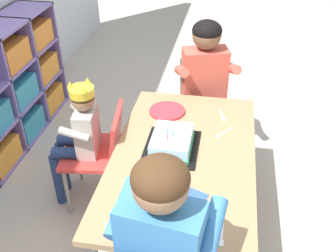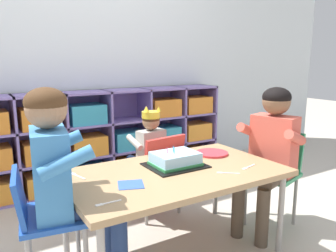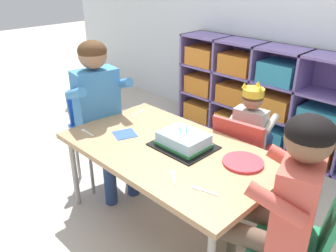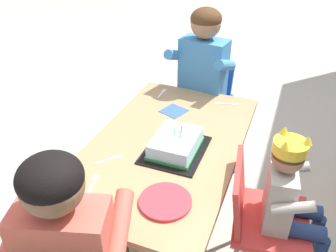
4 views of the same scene
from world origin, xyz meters
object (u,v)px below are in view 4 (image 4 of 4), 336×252
(activity_table, at_px, (166,148))
(paper_plate_stack, at_px, (165,201))
(classroom_chair_adult_side, at_px, (204,97))
(fork_near_cake_tray, at_px, (93,184))
(guest_at_table_side, at_px, (73,238))
(classroom_chair_blue, at_px, (259,214))
(birthday_cake_on_tray, at_px, (175,145))
(adult_helper_seated, at_px, (199,73))
(fork_at_table_front_edge, at_px, (111,159))
(child_with_crown, at_px, (290,197))
(fork_near_child_seat, at_px, (228,104))
(fork_scattered_mid_table, at_px, (162,93))

(activity_table, relative_size, paper_plate_stack, 5.79)
(classroom_chair_adult_side, distance_m, fork_near_cake_tray, 1.18)
(guest_at_table_side, xyz_separation_m, fork_near_cake_tray, (-0.33, -0.13, -0.07))
(classroom_chair_blue, height_order, birthday_cake_on_tray, birthday_cake_on_tray)
(classroom_chair_adult_side, bearing_deg, fork_near_cake_tray, -90.21)
(adult_helper_seated, distance_m, birthday_cake_on_tray, 0.70)
(paper_plate_stack, height_order, fork_at_table_front_edge, paper_plate_stack)
(child_with_crown, distance_m, birthday_cake_on_tray, 0.58)
(classroom_chair_adult_side, xyz_separation_m, paper_plate_stack, (1.16, 0.16, 0.11))
(fork_near_child_seat, bearing_deg, activity_table, 52.82)
(adult_helper_seated, xyz_separation_m, fork_scattered_mid_table, (0.13, -0.21, -0.12))
(fork_near_cake_tray, bearing_deg, fork_scattered_mid_table, 168.10)
(guest_at_table_side, bearing_deg, fork_near_child_seat, -118.38)
(child_with_crown, bearing_deg, classroom_chair_blue, 89.33)
(classroom_chair_adult_side, xyz_separation_m, fork_near_cake_tray, (1.16, -0.18, 0.10))
(classroom_chair_blue, relative_size, fork_at_table_front_edge, 5.81)
(classroom_chair_blue, xyz_separation_m, birthday_cake_on_tray, (-0.12, -0.46, 0.19))
(adult_helper_seated, bearing_deg, fork_near_child_seat, -19.56)
(fork_at_table_front_edge, bearing_deg, fork_scattered_mid_table, -138.13)
(guest_at_table_side, bearing_deg, birthday_cake_on_tray, -116.81)
(guest_at_table_side, distance_m, paper_plate_stack, 0.40)
(fork_near_child_seat, height_order, fork_near_cake_tray, same)
(activity_table, bearing_deg, fork_near_cake_tray, -23.89)
(guest_at_table_side, bearing_deg, fork_at_table_front_edge, -90.98)
(fork_near_cake_tray, bearing_deg, classroom_chair_adult_side, 156.56)
(fork_near_child_seat, bearing_deg, fork_scattered_mid_table, -14.37)
(birthday_cake_on_tray, height_order, fork_near_child_seat, birthday_cake_on_tray)
(activity_table, height_order, guest_at_table_side, guest_at_table_side)
(classroom_chair_blue, distance_m, child_with_crown, 0.18)
(child_with_crown, bearing_deg, fork_near_child_seat, 24.66)
(activity_table, relative_size, adult_helper_seated, 1.19)
(child_with_crown, bearing_deg, classroom_chair_adult_side, 27.61)
(classroom_chair_blue, distance_m, classroom_chair_adult_side, 1.07)
(birthday_cake_on_tray, bearing_deg, fork_near_child_seat, 166.37)
(classroom_chair_blue, xyz_separation_m, adult_helper_seated, (-0.82, -0.55, 0.28))
(adult_helper_seated, height_order, guest_at_table_side, adult_helper_seated)
(classroom_chair_blue, distance_m, guest_at_table_side, 0.84)
(classroom_chair_blue, relative_size, paper_plate_stack, 2.92)
(child_with_crown, distance_m, guest_at_table_side, 0.91)
(classroom_chair_blue, height_order, fork_near_cake_tray, classroom_chair_blue)
(guest_at_table_side, distance_m, fork_near_cake_tray, 0.36)
(fork_near_cake_tray, bearing_deg, activity_table, 141.47)
(adult_helper_seated, relative_size, birthday_cake_on_tray, 3.10)
(guest_at_table_side, bearing_deg, classroom_chair_blue, -152.16)
(classroom_chair_blue, bearing_deg, fork_at_table_front_edge, 86.91)
(guest_at_table_side, relative_size, fork_at_table_front_edge, 9.09)
(activity_table, xyz_separation_m, fork_scattered_mid_table, (-0.51, -0.23, 0.04))
(paper_plate_stack, bearing_deg, classroom_chair_adult_side, -172.09)
(activity_table, relative_size, fork_near_cake_tray, 9.60)
(classroom_chair_blue, xyz_separation_m, classroom_chair_adult_side, (-0.92, -0.53, 0.05))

